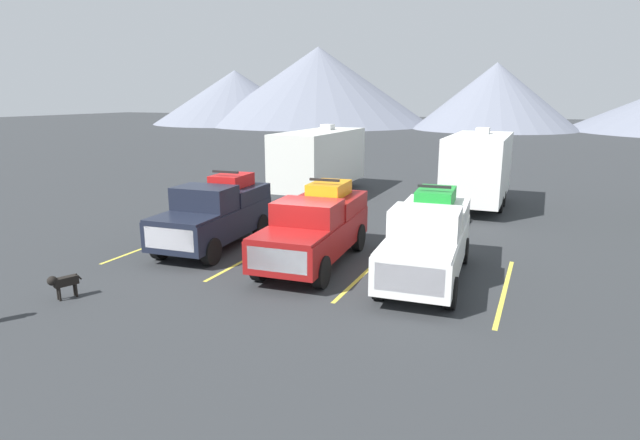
{
  "coord_description": "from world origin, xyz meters",
  "views": [
    {
      "loc": [
        6.73,
        -13.65,
        5.21
      ],
      "look_at": [
        0.0,
        1.76,
        1.2
      ],
      "focal_mm": 29.28,
      "sensor_mm": 36.0,
      "label": 1
    }
  ],
  "objects_px": {
    "pickup_truck_a": "(216,213)",
    "pickup_truck_b": "(316,226)",
    "camper_trailer_b": "(478,167)",
    "camper_trailer_a": "(320,158)",
    "pickup_truck_c": "(428,238)",
    "dog": "(62,282)"
  },
  "relations": [
    {
      "from": "pickup_truck_b",
      "to": "pickup_truck_c",
      "type": "height_order",
      "value": "pickup_truck_c"
    },
    {
      "from": "pickup_truck_a",
      "to": "camper_trailer_b",
      "type": "relative_size",
      "value": 0.72
    },
    {
      "from": "pickup_truck_b",
      "to": "dog",
      "type": "bearing_deg",
      "value": -130.75
    },
    {
      "from": "pickup_truck_b",
      "to": "camper_trailer_b",
      "type": "bearing_deg",
      "value": 71.55
    },
    {
      "from": "pickup_truck_c",
      "to": "camper_trailer_a",
      "type": "distance_m",
      "value": 13.77
    },
    {
      "from": "pickup_truck_c",
      "to": "camper_trailer_b",
      "type": "relative_size",
      "value": 0.79
    },
    {
      "from": "camper_trailer_a",
      "to": "dog",
      "type": "height_order",
      "value": "camper_trailer_a"
    },
    {
      "from": "pickup_truck_a",
      "to": "camper_trailer_b",
      "type": "distance_m",
      "value": 12.92
    },
    {
      "from": "pickup_truck_b",
      "to": "pickup_truck_c",
      "type": "bearing_deg",
      "value": -0.14
    },
    {
      "from": "pickup_truck_a",
      "to": "camper_trailer_b",
      "type": "bearing_deg",
      "value": 54.07
    },
    {
      "from": "pickup_truck_b",
      "to": "camper_trailer_a",
      "type": "bearing_deg",
      "value": 113.08
    },
    {
      "from": "pickup_truck_b",
      "to": "camper_trailer_b",
      "type": "xyz_separation_m",
      "value": [
        3.58,
        10.73,
        0.77
      ]
    },
    {
      "from": "pickup_truck_a",
      "to": "camper_trailer_a",
      "type": "height_order",
      "value": "camper_trailer_a"
    },
    {
      "from": "pickup_truck_c",
      "to": "camper_trailer_b",
      "type": "xyz_separation_m",
      "value": [
        0.01,
        10.73,
        0.77
      ]
    },
    {
      "from": "camper_trailer_a",
      "to": "camper_trailer_b",
      "type": "height_order",
      "value": "camper_trailer_b"
    },
    {
      "from": "pickup_truck_b",
      "to": "camper_trailer_b",
      "type": "height_order",
      "value": "camper_trailer_b"
    },
    {
      "from": "camper_trailer_a",
      "to": "pickup_truck_b",
      "type": "bearing_deg",
      "value": -66.92
    },
    {
      "from": "dog",
      "to": "pickup_truck_c",
      "type": "bearing_deg",
      "value": 33.58
    },
    {
      "from": "camper_trailer_a",
      "to": "dog",
      "type": "distance_m",
      "value": 16.62
    },
    {
      "from": "pickup_truck_a",
      "to": "pickup_truck_b",
      "type": "relative_size",
      "value": 0.92
    },
    {
      "from": "pickup_truck_a",
      "to": "dog",
      "type": "distance_m",
      "value": 5.94
    },
    {
      "from": "pickup_truck_a",
      "to": "dog",
      "type": "height_order",
      "value": "pickup_truck_a"
    }
  ]
}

